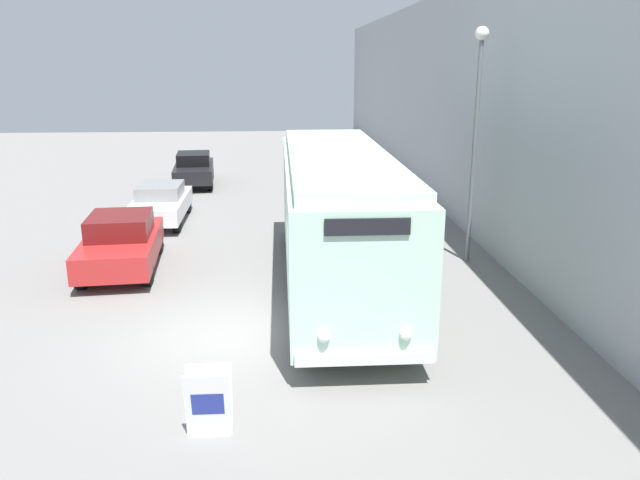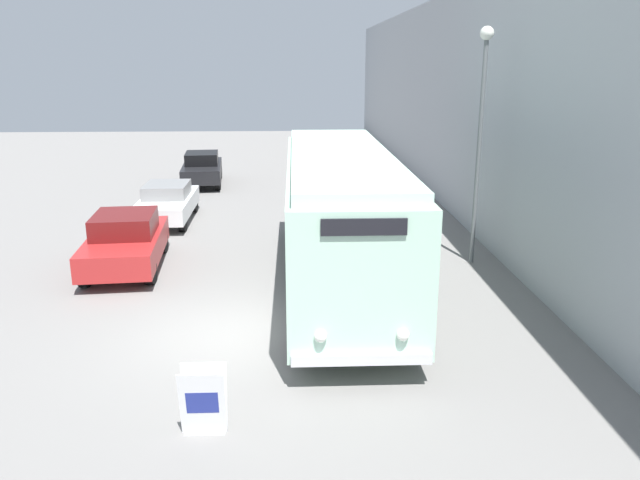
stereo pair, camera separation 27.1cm
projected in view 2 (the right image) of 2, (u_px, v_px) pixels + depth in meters
ground_plane at (231, 336)px, 12.94m from camera, size 80.00×80.00×0.00m
building_wall_right at (465, 106)px, 21.74m from camera, size 0.30×60.00×7.99m
vintage_bus at (340, 213)px, 15.34m from camera, size 2.55×10.58×3.40m
sign_board at (203, 402)px, 9.43m from camera, size 0.69×0.40×1.08m
streetlamp at (481, 114)px, 16.58m from camera, size 0.36×0.36×6.37m
parked_car_near at (126, 242)px, 16.98m from camera, size 2.23×4.32×1.52m
parked_car_mid at (167, 202)px, 22.03m from camera, size 1.79×4.23×1.35m
parked_car_far at (202, 168)px, 28.69m from camera, size 2.08×4.36×1.48m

